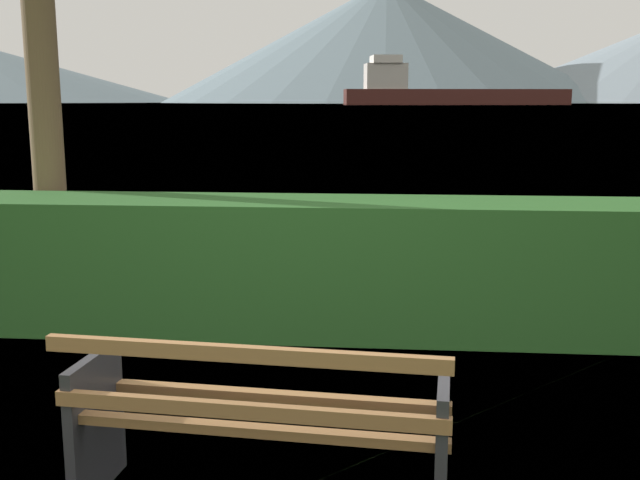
# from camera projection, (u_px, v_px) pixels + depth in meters

# --- Properties ---
(water_surface) EXTENTS (620.00, 620.00, 0.00)m
(water_surface) POSITION_uv_depth(u_px,v_px,m) (384.00, 104.00, 305.48)
(water_surface) COLOR #7A99A8
(water_surface) RESTS_ON ground_plane
(park_bench) EXTENTS (1.74, 0.72, 0.87)m
(park_bench) POSITION_uv_depth(u_px,v_px,m) (259.00, 423.00, 3.35)
(park_bench) COLOR olive
(park_bench) RESTS_ON ground_plane
(hedge_row) EXTENTS (8.07, 0.86, 1.07)m
(hedge_row) POSITION_uv_depth(u_px,v_px,m) (316.00, 266.00, 6.02)
(hedge_row) COLOR #285B23
(hedge_row) RESTS_ON ground_plane
(cargo_ship_large) EXTENTS (83.51, 24.39, 17.76)m
(cargo_ship_large) POSITION_uv_depth(u_px,v_px,m) (439.00, 91.00, 276.69)
(cargo_ship_large) COLOR #471E19
(cargo_ship_large) RESTS_ON water_surface
(distant_hills) EXTENTS (838.63, 327.90, 81.96)m
(distant_hills) POSITION_uv_depth(u_px,v_px,m) (355.00, 55.00, 527.16)
(distant_hills) COLOR slate
(distant_hills) RESTS_ON ground_plane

